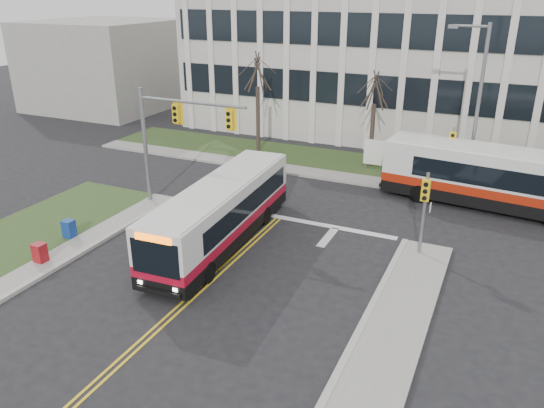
{
  "coord_description": "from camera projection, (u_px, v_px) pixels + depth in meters",
  "views": [
    {
      "loc": [
        9.94,
        -14.44,
        10.91
      ],
      "look_at": [
        0.92,
        5.23,
        2.0
      ],
      "focal_mm": 35.0,
      "sensor_mm": 36.0,
      "label": 1
    }
  ],
  "objects": [
    {
      "name": "building_lawn",
      "position": [
        415.0,
        173.0,
        33.3
      ],
      "size": [
        44.0,
        5.0,
        0.12
      ],
      "primitive_type": "cube",
      "color": "#2E471E",
      "rests_on": "ground"
    },
    {
      "name": "office_building",
      "position": [
        452.0,
        55.0,
        41.13
      ],
      "size": [
        40.0,
        16.0,
        12.0
      ],
      "primitive_type": "cube",
      "color": "beige",
      "rests_on": "ground"
    },
    {
      "name": "ground",
      "position": [
        193.0,
        296.0,
        20.12
      ],
      "size": [
        120.0,
        120.0,
        0.0
      ],
      "primitive_type": "plane",
      "color": "black",
      "rests_on": "ground"
    },
    {
      "name": "newspaper_box_blue",
      "position": [
        69.0,
        230.0,
        24.5
      ],
      "size": [
        0.5,
        0.45,
        0.95
      ],
      "primitive_type": "cube",
      "rotation": [
        0.0,
        0.0,
        0.01
      ],
      "color": "navy",
      "rests_on": "ground"
    },
    {
      "name": "tree_left",
      "position": [
        258.0,
        73.0,
        35.47
      ],
      "size": [
        1.8,
        1.8,
        7.7
      ],
      "color": "#42352B",
      "rests_on": "ground"
    },
    {
      "name": "building_annex",
      "position": [
        106.0,
        65.0,
        50.47
      ],
      "size": [
        12.0,
        12.0,
        8.0
      ],
      "primitive_type": "cube",
      "color": "#9E9B93",
      "rests_on": "ground"
    },
    {
      "name": "sidewalk_cross",
      "position": [
        406.0,
        187.0,
        30.94
      ],
      "size": [
        44.0,
        1.6,
        0.14
      ],
      "primitive_type": "cube",
      "color": "#9E9B93",
      "rests_on": "ground"
    },
    {
      "name": "signal_pole_far",
      "position": [
        451.0,
        150.0,
        29.34
      ],
      "size": [
        0.34,
        0.39,
        3.8
      ],
      "color": "slate",
      "rests_on": "ground"
    },
    {
      "name": "bus_cross",
      "position": [
        499.0,
        181.0,
        27.47
      ],
      "size": [
        12.01,
        3.81,
        3.15
      ],
      "primitive_type": null,
      "rotation": [
        0.0,
        0.0,
        -1.68
      ],
      "color": "silver",
      "rests_on": "ground"
    },
    {
      "name": "directory_sign",
      "position": [
        376.0,
        153.0,
        33.42
      ],
      "size": [
        1.5,
        0.12,
        2.0
      ],
      "color": "slate",
      "rests_on": "ground"
    },
    {
      "name": "streetlight",
      "position": [
        476.0,
        100.0,
        28.67
      ],
      "size": [
        2.15,
        0.25,
        9.2
      ],
      "color": "slate",
      "rests_on": "ground"
    },
    {
      "name": "tree_mid",
      "position": [
        375.0,
        91.0,
        32.79
      ],
      "size": [
        1.8,
        1.8,
        6.82
      ],
      "color": "#42352B",
      "rests_on": "ground"
    },
    {
      "name": "newspaper_box_red",
      "position": [
        40.0,
        254.0,
        22.29
      ],
      "size": [
        0.52,
        0.48,
        0.95
      ],
      "primitive_type": "cube",
      "rotation": [
        0.0,
        0.0,
        -0.05
      ],
      "color": "maroon",
      "rests_on": "ground"
    },
    {
      "name": "signal_pole_near",
      "position": [
        425.0,
        203.0,
        22.19
      ],
      "size": [
        0.34,
        0.39,
        3.8
      ],
      "color": "slate",
      "rests_on": "ground"
    },
    {
      "name": "bus_main",
      "position": [
        221.0,
        214.0,
        23.81
      ],
      "size": [
        2.88,
        10.73,
        2.83
      ],
      "primitive_type": null,
      "rotation": [
        0.0,
        0.0,
        0.06
      ],
      "color": "silver",
      "rests_on": "ground"
    },
    {
      "name": "mast_arm_signal",
      "position": [
        170.0,
        129.0,
        26.69
      ],
      "size": [
        6.11,
        0.38,
        6.2
      ],
      "color": "slate",
      "rests_on": "ground"
    }
  ]
}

